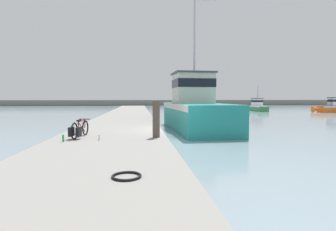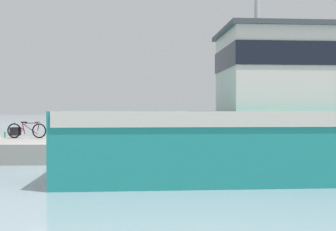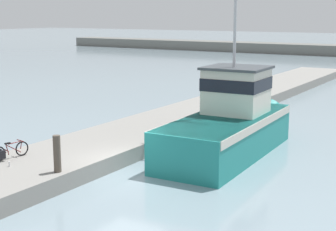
# 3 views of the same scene
# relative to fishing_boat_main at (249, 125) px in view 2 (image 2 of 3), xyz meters

# --- Properties ---
(ground_plane) EXTENTS (320.00, 320.00, 0.00)m
(ground_plane) POSITION_rel_fishing_boat_main_xyz_m (-2.07, -5.61, -1.47)
(ground_plane) COLOR gray
(dock_pier) EXTENTS (4.42, 80.00, 0.70)m
(dock_pier) POSITION_rel_fishing_boat_main_xyz_m (-5.07, -5.61, -1.12)
(dock_pier) COLOR gray
(dock_pier) RESTS_ON ground_plane
(fishing_boat_main) EXTENTS (3.74, 10.90, 10.82)m
(fishing_boat_main) POSITION_rel_fishing_boat_main_xyz_m (0.00, 0.00, 0.00)
(fishing_boat_main) COLOR teal
(fishing_boat_main) RESTS_ON ground_plane
(bicycle_touring) EXTENTS (0.60, 1.70, 0.69)m
(bicycle_touring) POSITION_rel_fishing_boat_main_xyz_m (-6.25, -8.09, -0.45)
(bicycle_touring) COLOR black
(bicycle_touring) RESTS_ON dock_pier
(water_bottle_by_bike) EXTENTS (0.07, 0.07, 0.25)m
(water_bottle_by_bike) POSITION_rel_fishing_boat_main_xyz_m (-6.58, -8.94, -0.64)
(water_bottle_by_bike) COLOR green
(water_bottle_by_bike) RESTS_ON dock_pier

